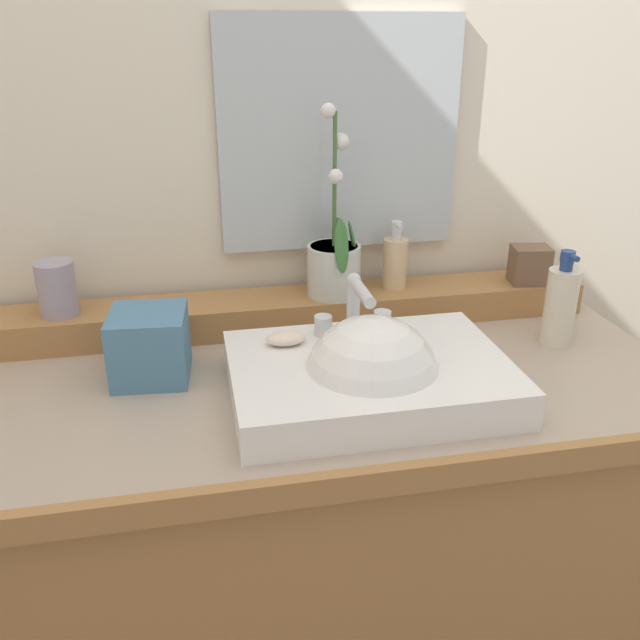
{
  "coord_description": "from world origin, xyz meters",
  "views": [
    {
      "loc": [
        -0.16,
        -1.05,
        1.4
      ],
      "look_at": [
        0.05,
        -0.03,
        0.94
      ],
      "focal_mm": 37.76,
      "sensor_mm": 36.0,
      "label": 1
    }
  ],
  "objects_px": {
    "soap_bar": "(286,337)",
    "potted_plant": "(334,260)",
    "tumbler_cup": "(57,289)",
    "tissue_box": "(150,345)",
    "sink_basin": "(370,380)",
    "trinket_box": "(530,265)",
    "lotion_bottle": "(560,305)",
    "soap_dispenser": "(395,261)"
  },
  "relations": [
    {
      "from": "soap_dispenser",
      "to": "lotion_bottle",
      "type": "relative_size",
      "value": 0.76
    },
    {
      "from": "sink_basin",
      "to": "lotion_bottle",
      "type": "xyz_separation_m",
      "value": [
        0.42,
        0.13,
        0.05
      ]
    },
    {
      "from": "lotion_bottle",
      "to": "trinket_box",
      "type": "bearing_deg",
      "value": 84.03
    },
    {
      "from": "tumbler_cup",
      "to": "tissue_box",
      "type": "height_order",
      "value": "tumbler_cup"
    },
    {
      "from": "lotion_bottle",
      "to": "sink_basin",
      "type": "bearing_deg",
      "value": -162.22
    },
    {
      "from": "soap_bar",
      "to": "potted_plant",
      "type": "bearing_deg",
      "value": 57.9
    },
    {
      "from": "sink_basin",
      "to": "potted_plant",
      "type": "height_order",
      "value": "potted_plant"
    },
    {
      "from": "tumbler_cup",
      "to": "sink_basin",
      "type": "bearing_deg",
      "value": -30.42
    },
    {
      "from": "tumbler_cup",
      "to": "soap_dispenser",
      "type": "bearing_deg",
      "value": 1.52
    },
    {
      "from": "potted_plant",
      "to": "soap_bar",
      "type": "bearing_deg",
      "value": -122.1
    },
    {
      "from": "sink_basin",
      "to": "trinket_box",
      "type": "height_order",
      "value": "sink_basin"
    },
    {
      "from": "potted_plant",
      "to": "lotion_bottle",
      "type": "distance_m",
      "value": 0.45
    },
    {
      "from": "potted_plant",
      "to": "tissue_box",
      "type": "distance_m",
      "value": 0.41
    },
    {
      "from": "tissue_box",
      "to": "soap_bar",
      "type": "bearing_deg",
      "value": -11.35
    },
    {
      "from": "soap_dispenser",
      "to": "trinket_box",
      "type": "xyz_separation_m",
      "value": [
        0.29,
        -0.03,
        -0.02
      ]
    },
    {
      "from": "soap_bar",
      "to": "tumbler_cup",
      "type": "distance_m",
      "value": 0.46
    },
    {
      "from": "potted_plant",
      "to": "tissue_box",
      "type": "bearing_deg",
      "value": -155.58
    },
    {
      "from": "tissue_box",
      "to": "tumbler_cup",
      "type": "bearing_deg",
      "value": 135.82
    },
    {
      "from": "trinket_box",
      "to": "soap_dispenser",
      "type": "bearing_deg",
      "value": -176.6
    },
    {
      "from": "sink_basin",
      "to": "trinket_box",
      "type": "xyz_separation_m",
      "value": [
        0.43,
        0.3,
        0.07
      ]
    },
    {
      "from": "tumbler_cup",
      "to": "soap_bar",
      "type": "bearing_deg",
      "value": -27.76
    },
    {
      "from": "sink_basin",
      "to": "tissue_box",
      "type": "height_order",
      "value": "sink_basin"
    },
    {
      "from": "soap_dispenser",
      "to": "lotion_bottle",
      "type": "height_order",
      "value": "soap_dispenser"
    },
    {
      "from": "potted_plant",
      "to": "tissue_box",
      "type": "relative_size",
      "value": 2.92
    },
    {
      "from": "soap_dispenser",
      "to": "lotion_bottle",
      "type": "xyz_separation_m",
      "value": [
        0.27,
        -0.2,
        -0.04
      ]
    },
    {
      "from": "lotion_bottle",
      "to": "tissue_box",
      "type": "relative_size",
      "value": 1.45
    },
    {
      "from": "soap_dispenser",
      "to": "soap_bar",
      "type": "bearing_deg",
      "value": -139.35
    },
    {
      "from": "sink_basin",
      "to": "soap_dispenser",
      "type": "relative_size",
      "value": 3.23
    },
    {
      "from": "soap_dispenser",
      "to": "trinket_box",
      "type": "distance_m",
      "value": 0.29
    },
    {
      "from": "potted_plant",
      "to": "lotion_bottle",
      "type": "relative_size",
      "value": 2.01
    },
    {
      "from": "soap_bar",
      "to": "lotion_bottle",
      "type": "height_order",
      "value": "lotion_bottle"
    },
    {
      "from": "trinket_box",
      "to": "lotion_bottle",
      "type": "relative_size",
      "value": 0.43
    },
    {
      "from": "sink_basin",
      "to": "tissue_box",
      "type": "distance_m",
      "value": 0.39
    },
    {
      "from": "trinket_box",
      "to": "lotion_bottle",
      "type": "bearing_deg",
      "value": -86.12
    },
    {
      "from": "soap_bar",
      "to": "potted_plant",
      "type": "distance_m",
      "value": 0.26
    },
    {
      "from": "soap_bar",
      "to": "trinket_box",
      "type": "height_order",
      "value": "trinket_box"
    },
    {
      "from": "soap_bar",
      "to": "lotion_bottle",
      "type": "relative_size",
      "value": 0.37
    },
    {
      "from": "soap_dispenser",
      "to": "tumbler_cup",
      "type": "relative_size",
      "value": 1.35
    },
    {
      "from": "potted_plant",
      "to": "tissue_box",
      "type": "height_order",
      "value": "potted_plant"
    },
    {
      "from": "tumbler_cup",
      "to": "tissue_box",
      "type": "relative_size",
      "value": 0.81
    },
    {
      "from": "soap_bar",
      "to": "trinket_box",
      "type": "bearing_deg",
      "value": 19.46
    },
    {
      "from": "soap_bar",
      "to": "tumbler_cup",
      "type": "bearing_deg",
      "value": 152.24
    }
  ]
}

